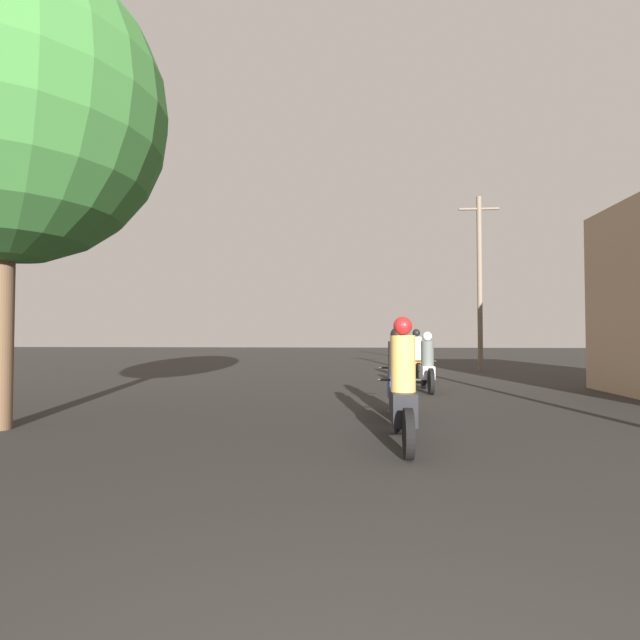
{
  "coord_description": "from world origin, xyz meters",
  "views": [
    {
      "loc": [
        -0.09,
        -1.16,
        1.41
      ],
      "look_at": [
        -1.51,
        16.79,
        1.99
      ],
      "focal_mm": 28.0,
      "sensor_mm": 36.0,
      "label": 1
    }
  ],
  "objects_px": {
    "motorcycle_black": "(403,394)",
    "street_tree": "(5,108)",
    "motorcycle_white": "(427,367)",
    "motorcycle_orange": "(416,360)",
    "utility_pole_far": "(480,279)",
    "motorcycle_blue": "(397,381)"
  },
  "relations": [
    {
      "from": "street_tree",
      "to": "utility_pole_far",
      "type": "bearing_deg",
      "value": 52.45
    },
    {
      "from": "motorcycle_orange",
      "to": "motorcycle_blue",
      "type": "bearing_deg",
      "value": -108.54
    },
    {
      "from": "motorcycle_blue",
      "to": "motorcycle_orange",
      "type": "relative_size",
      "value": 1.03
    },
    {
      "from": "motorcycle_black",
      "to": "street_tree",
      "type": "xyz_separation_m",
      "value": [
        -5.98,
        0.64,
        4.27
      ]
    },
    {
      "from": "motorcycle_blue",
      "to": "motorcycle_white",
      "type": "xyz_separation_m",
      "value": [
        1.07,
        4.13,
        -0.01
      ]
    },
    {
      "from": "motorcycle_blue",
      "to": "street_tree",
      "type": "height_order",
      "value": "street_tree"
    },
    {
      "from": "motorcycle_orange",
      "to": "motorcycle_black",
      "type": "bearing_deg",
      "value": -106.94
    },
    {
      "from": "motorcycle_black",
      "to": "motorcycle_orange",
      "type": "height_order",
      "value": "motorcycle_black"
    },
    {
      "from": "motorcycle_black",
      "to": "street_tree",
      "type": "distance_m",
      "value": 7.38
    },
    {
      "from": "motorcycle_blue",
      "to": "utility_pole_far",
      "type": "bearing_deg",
      "value": 75.53
    },
    {
      "from": "motorcycle_blue",
      "to": "motorcycle_white",
      "type": "distance_m",
      "value": 4.26
    },
    {
      "from": "motorcycle_black",
      "to": "motorcycle_white",
      "type": "distance_m",
      "value": 6.5
    },
    {
      "from": "motorcycle_orange",
      "to": "street_tree",
      "type": "relative_size",
      "value": 0.26
    },
    {
      "from": "motorcycle_black",
      "to": "motorcycle_white",
      "type": "relative_size",
      "value": 1.03
    },
    {
      "from": "motorcycle_orange",
      "to": "utility_pole_far",
      "type": "relative_size",
      "value": 0.27
    },
    {
      "from": "motorcycle_blue",
      "to": "street_tree",
      "type": "bearing_deg",
      "value": -159.75
    },
    {
      "from": "motorcycle_black",
      "to": "street_tree",
      "type": "relative_size",
      "value": 0.28
    },
    {
      "from": "motorcycle_black",
      "to": "utility_pole_far",
      "type": "distance_m",
      "value": 14.98
    },
    {
      "from": "utility_pole_far",
      "to": "motorcycle_orange",
      "type": "bearing_deg",
      "value": -122.77
    },
    {
      "from": "motorcycle_white",
      "to": "motorcycle_blue",
      "type": "bearing_deg",
      "value": -106.11
    },
    {
      "from": "motorcycle_orange",
      "to": "street_tree",
      "type": "distance_m",
      "value": 11.98
    },
    {
      "from": "motorcycle_white",
      "to": "utility_pole_far",
      "type": "bearing_deg",
      "value": 66.01
    }
  ]
}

